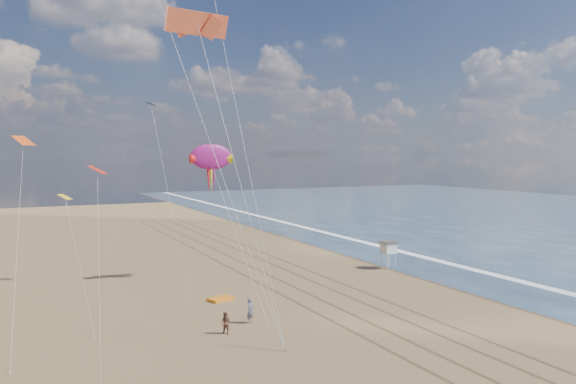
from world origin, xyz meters
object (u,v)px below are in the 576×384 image
object	(u,v)px
kite_flyer_a	(250,311)
show_kite	(211,157)
lifeguard_stand	(388,248)
kite_flyer_b	(226,323)
grounded_kite	(221,299)

from	to	relation	value
kite_flyer_a	show_kite	bearing A→B (deg)	46.12
lifeguard_stand	kite_flyer_b	bearing A→B (deg)	-150.41
grounded_kite	show_kite	world-z (taller)	show_kite
lifeguard_stand	kite_flyer_a	distance (m)	25.24
lifeguard_stand	grounded_kite	size ratio (longest dim) A/B	1.44
show_kite	lifeguard_stand	bearing A→B (deg)	-9.36
show_kite	kite_flyer_b	distance (m)	21.50
grounded_kite	kite_flyer_b	distance (m)	9.64
grounded_kite	kite_flyer_a	world-z (taller)	kite_flyer_a
lifeguard_stand	show_kite	xyz separation A→B (m)	(-19.91, 3.28, 10.34)
lifeguard_stand	show_kite	size ratio (longest dim) A/B	0.15
lifeguard_stand	grounded_kite	xyz separation A→B (m)	(-21.82, -4.79, -2.26)
kite_flyer_b	kite_flyer_a	bearing A→B (deg)	82.36
kite_flyer_a	kite_flyer_b	distance (m)	3.13
lifeguard_stand	show_kite	bearing A→B (deg)	170.64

